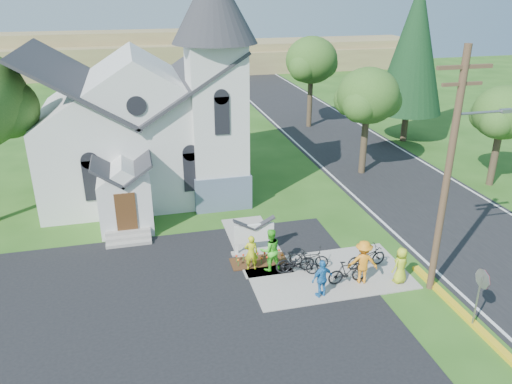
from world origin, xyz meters
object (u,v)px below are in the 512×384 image
object	(u,v)px
cyclist_1	(270,250)
cyclist_2	(322,278)
utility_pole	(450,168)
bike_4	(366,257)
bike_0	(300,265)
stop_sign	(481,287)
cyclist_0	(251,253)
church_sign	(254,234)
bike_1	(295,261)
bike_2	(309,257)
cyclist_4	(401,265)
cyclist_3	(363,262)
bike_3	(348,272)

from	to	relation	value
cyclist_1	cyclist_2	distance (m)	2.92
utility_pole	bike_4	xyz separation A→B (m)	(-2.00, 2.14, -4.85)
bike_0	cyclist_1	world-z (taller)	cyclist_1
stop_sign	cyclist_0	distance (m)	9.32
utility_pole	bike_0	bearing A→B (deg)	155.15
bike_0	church_sign	bearing A→B (deg)	51.86
cyclist_0	bike_1	world-z (taller)	cyclist_0
church_sign	bike_4	distance (m)	5.26
bike_2	cyclist_4	world-z (taller)	cyclist_4
church_sign	cyclist_3	bearing A→B (deg)	-43.28
cyclist_2	cyclist_3	distance (m)	2.13
stop_sign	bike_2	xyz separation A→B (m)	(-4.56, 5.53, -1.27)
cyclist_0	bike_3	distance (m)	4.28
cyclist_0	bike_0	xyz separation A→B (m)	(1.99, -0.89, -0.40)
church_sign	utility_pole	distance (m)	9.18
bike_1	cyclist_3	world-z (taller)	cyclist_3
cyclist_0	utility_pole	bearing A→B (deg)	164.57
cyclist_2	bike_4	bearing A→B (deg)	-164.35
bike_1	cyclist_4	bearing A→B (deg)	-112.46
cyclist_2	bike_4	xyz separation A→B (m)	(2.77, 1.63, -0.32)
church_sign	cyclist_0	xyz separation A→B (m)	(-0.50, -1.46, -0.14)
bike_3	bike_4	world-z (taller)	bike_3
cyclist_1	cyclist_3	size ratio (longest dim) A/B	1.01
cyclist_0	cyclist_3	distance (m)	4.86
bike_0	cyclist_1	distance (m)	1.46
bike_0	bike_4	distance (m)	3.09
cyclist_0	bike_0	world-z (taller)	cyclist_0
bike_1	cyclist_4	distance (m)	4.49
bike_0	cyclist_4	size ratio (longest dim) A/B	1.01
church_sign	bike_3	world-z (taller)	church_sign
cyclist_3	bike_3	world-z (taller)	cyclist_3
church_sign	cyclist_4	size ratio (longest dim) A/B	1.34
stop_sign	bike_0	size ratio (longest dim) A/B	1.50
stop_sign	bike_4	world-z (taller)	stop_sign
cyclist_1	bike_3	xyz separation A→B (m)	(2.92, -1.86, -0.45)
church_sign	cyclist_1	size ratio (longest dim) A/B	1.11
cyclist_2	church_sign	bearing A→B (deg)	-81.69
cyclist_4	cyclist_1	bearing A→B (deg)	-43.19
stop_sign	bike_3	size ratio (longest dim) A/B	1.39
bike_2	bike_4	xyz separation A→B (m)	(2.49, -0.68, 0.04)
bike_3	bike_4	xyz separation A→B (m)	(1.34, 0.99, -0.03)
utility_pole	bike_3	bearing A→B (deg)	160.98
bike_3	cyclist_4	xyz separation A→B (m)	(2.19, -0.48, 0.28)
bike_4	cyclist_0	bearing A→B (deg)	70.25
cyclist_4	cyclist_0	bearing A→B (deg)	-42.04
church_sign	utility_pole	world-z (taller)	utility_pole
cyclist_0	bike_4	distance (m)	5.19
cyclist_0	stop_sign	bearing A→B (deg)	149.42
utility_pole	bike_2	distance (m)	7.21
bike_0	cyclist_4	distance (m)	4.29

